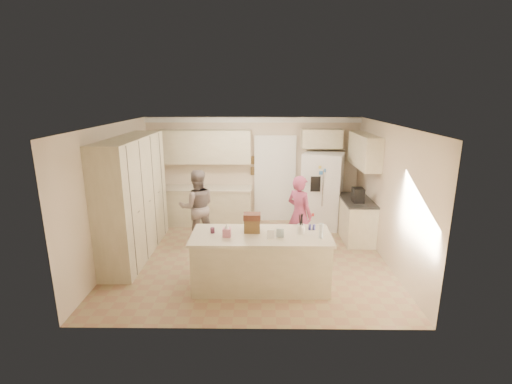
{
  "coord_description": "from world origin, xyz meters",
  "views": [
    {
      "loc": [
        0.18,
        -6.75,
        3.15
      ],
      "look_at": [
        0.1,
        0.35,
        1.25
      ],
      "focal_mm": 26.0,
      "sensor_mm": 36.0,
      "label": 1
    }
  ],
  "objects_px": {
    "coffee_maker": "(358,195)",
    "utensil_crock": "(301,229)",
    "dollhouse_body": "(252,226)",
    "island_base": "(261,261)",
    "teen_girl": "(299,214)",
    "refrigerator": "(322,191)",
    "tissue_box": "(227,232)",
    "teen_boy": "(197,207)"
  },
  "relations": [
    {
      "from": "island_base",
      "to": "teen_boy",
      "type": "relative_size",
      "value": 1.37
    },
    {
      "from": "utensil_crock",
      "to": "coffee_maker",
      "type": "bearing_deg",
      "value": 52.88
    },
    {
      "from": "island_base",
      "to": "teen_boy",
      "type": "bearing_deg",
      "value": 125.81
    },
    {
      "from": "teen_girl",
      "to": "refrigerator",
      "type": "bearing_deg",
      "value": -70.87
    },
    {
      "from": "refrigerator",
      "to": "coffee_maker",
      "type": "distance_m",
      "value": 1.18
    },
    {
      "from": "refrigerator",
      "to": "teen_boy",
      "type": "xyz_separation_m",
      "value": [
        -2.82,
        -1.02,
        -0.1
      ]
    },
    {
      "from": "coffee_maker",
      "to": "teen_girl",
      "type": "distance_m",
      "value": 1.38
    },
    {
      "from": "coffee_maker",
      "to": "teen_boy",
      "type": "height_order",
      "value": "teen_boy"
    },
    {
      "from": "tissue_box",
      "to": "teen_boy",
      "type": "xyz_separation_m",
      "value": [
        -0.81,
        1.99,
        -0.19
      ]
    },
    {
      "from": "coffee_maker",
      "to": "teen_boy",
      "type": "xyz_separation_m",
      "value": [
        -3.41,
        -0.01,
        -0.27
      ]
    },
    {
      "from": "tissue_box",
      "to": "dollhouse_body",
      "type": "distance_m",
      "value": 0.45
    },
    {
      "from": "island_base",
      "to": "utensil_crock",
      "type": "relative_size",
      "value": 14.67
    },
    {
      "from": "tissue_box",
      "to": "teen_boy",
      "type": "bearing_deg",
      "value": 112.21
    },
    {
      "from": "refrigerator",
      "to": "tissue_box",
      "type": "height_order",
      "value": "refrigerator"
    },
    {
      "from": "tissue_box",
      "to": "teen_boy",
      "type": "distance_m",
      "value": 2.15
    },
    {
      "from": "utensil_crock",
      "to": "tissue_box",
      "type": "xyz_separation_m",
      "value": [
        -1.2,
        -0.15,
        -0.0
      ]
    },
    {
      "from": "tissue_box",
      "to": "utensil_crock",
      "type": "bearing_deg",
      "value": 7.13
    },
    {
      "from": "coffee_maker",
      "to": "utensil_crock",
      "type": "height_order",
      "value": "coffee_maker"
    },
    {
      "from": "island_base",
      "to": "utensil_crock",
      "type": "xyz_separation_m",
      "value": [
        0.65,
        0.05,
        0.56
      ]
    },
    {
      "from": "island_base",
      "to": "teen_girl",
      "type": "relative_size",
      "value": 1.38
    },
    {
      "from": "island_base",
      "to": "dollhouse_body",
      "type": "height_order",
      "value": "dollhouse_body"
    },
    {
      "from": "dollhouse_body",
      "to": "coffee_maker",
      "type": "bearing_deg",
      "value": 39.29
    },
    {
      "from": "tissue_box",
      "to": "refrigerator",
      "type": "bearing_deg",
      "value": 56.22
    },
    {
      "from": "refrigerator",
      "to": "tissue_box",
      "type": "relative_size",
      "value": 12.86
    },
    {
      "from": "island_base",
      "to": "teen_girl",
      "type": "distance_m",
      "value": 1.67
    },
    {
      "from": "refrigerator",
      "to": "teen_girl",
      "type": "distance_m",
      "value": 1.62
    },
    {
      "from": "refrigerator",
      "to": "dollhouse_body",
      "type": "relative_size",
      "value": 6.92
    },
    {
      "from": "teen_girl",
      "to": "tissue_box",
      "type": "bearing_deg",
      "value": 93.52
    },
    {
      "from": "dollhouse_body",
      "to": "teen_boy",
      "type": "relative_size",
      "value": 0.16
    },
    {
      "from": "utensil_crock",
      "to": "teen_girl",
      "type": "height_order",
      "value": "teen_girl"
    },
    {
      "from": "refrigerator",
      "to": "island_base",
      "type": "bearing_deg",
      "value": -98.43
    },
    {
      "from": "coffee_maker",
      "to": "utensil_crock",
      "type": "xyz_separation_m",
      "value": [
        -1.4,
        -1.85,
        -0.07
      ]
    },
    {
      "from": "refrigerator",
      "to": "island_base",
      "type": "height_order",
      "value": "refrigerator"
    },
    {
      "from": "coffee_maker",
      "to": "dollhouse_body",
      "type": "xyz_separation_m",
      "value": [
        -2.2,
        -1.8,
        -0.03
      ]
    },
    {
      "from": "coffee_maker",
      "to": "dollhouse_body",
      "type": "distance_m",
      "value": 2.84
    },
    {
      "from": "island_base",
      "to": "tissue_box",
      "type": "distance_m",
      "value": 0.79
    },
    {
      "from": "island_base",
      "to": "teen_girl",
      "type": "xyz_separation_m",
      "value": [
        0.77,
        1.44,
        0.36
      ]
    },
    {
      "from": "coffee_maker",
      "to": "teen_girl",
      "type": "relative_size",
      "value": 0.19
    },
    {
      "from": "teen_boy",
      "to": "tissue_box",
      "type": "bearing_deg",
      "value": 98.35
    },
    {
      "from": "utensil_crock",
      "to": "dollhouse_body",
      "type": "distance_m",
      "value": 0.8
    },
    {
      "from": "utensil_crock",
      "to": "teen_boy",
      "type": "xyz_separation_m",
      "value": [
        -2.01,
        1.84,
        -0.2
      ]
    },
    {
      "from": "refrigerator",
      "to": "utensil_crock",
      "type": "distance_m",
      "value": 2.97
    }
  ]
}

